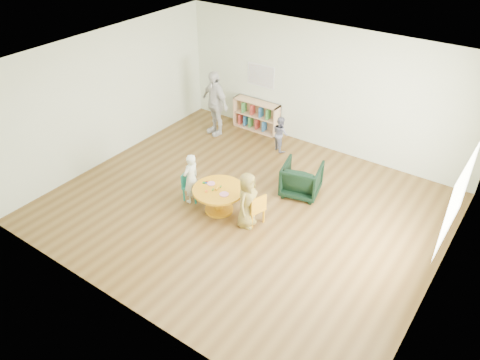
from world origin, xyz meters
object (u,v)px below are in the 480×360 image
Objects in this scene: toddler at (280,134)px; adult_caretaker at (215,103)px; child_left at (191,178)px; activity_table at (219,196)px; kid_chair_left at (190,185)px; child_right at (247,200)px; armchair at (301,179)px; kid_chair_right at (255,208)px; bookshelf at (257,115)px.

adult_caretaker reaches higher than toddler.
child_left is 2.72m from toddler.
activity_table is 1.68× the size of kid_chair_left.
child_right is 3.65m from adult_caretaker.
child_left is at bearing 27.98° from armchair.
kid_chair_right is 0.75× the size of toddler.
child_right reaches higher than armchair.
kid_chair_right is 1.40m from child_left.
bookshelf is 2.90m from armchair.
child_left is at bearing -44.86° from adult_caretaker.
adult_caretaker is at bearing -33.64° from armchair.
adult_caretaker reaches higher than armchair.
kid_chair_right is 0.26m from child_right.
bookshelf is 1.11m from adult_caretaker.
toddler is at bearing 175.90° from child_left.
bookshelf is 1.63× the size of armchair.
child_right is at bearing 138.52° from toddler.
child_left is at bearing 113.73° from kid_chair_right.
activity_table is 0.77m from kid_chair_right.
adult_caretaker is (-1.36, 2.50, 0.28)m from child_left.
activity_table is 0.64m from child_left.
bookshelf is at bearing 22.09° from child_right.
child_right reaches higher than toddler.
bookshelf is (-0.58, 3.21, 0.06)m from kid_chair_left.
adult_caretaker reaches higher than kid_chair_left.
bookshelf reaches higher than activity_table.
kid_chair_left is 0.93× the size of kid_chair_right.
child_left reaches higher than armchair.
adult_caretaker is at bearing 67.48° from kid_chair_right.
child_left is 0.65× the size of adult_caretaker.
child_right reaches higher than bookshelf.
kid_chair_left is 0.54× the size of child_right.
adult_caretaker is (-1.97, 2.45, 0.45)m from activity_table.
armchair is at bearing 135.15° from child_left.
toddler reaches higher than kid_chair_left.
toddler is (-1.02, 2.56, 0.08)m from kid_chair_right.
adult_caretaker is (-0.70, -0.74, 0.42)m from bookshelf.
kid_chair_left is 0.70× the size of toddler.
kid_chair_left is 1.45m from kid_chair_right.
toddler is at bearing -59.13° from armchair.
child_right is 0.69× the size of adult_caretaker.
activity_table is at bearing 77.64° from kid_chair_left.
activity_table is 2.65m from toddler.
toddler is (-0.26, 2.64, 0.08)m from activity_table.
adult_caretaker reaches higher than child_left.
child_right reaches higher than child_left.
kid_chair_right is at bearing 66.50° from armchair.
bookshelf is at bearing 51.51° from kid_chair_right.
kid_chair_right is 2.76m from toddler.
child_left reaches higher than kid_chair_left.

